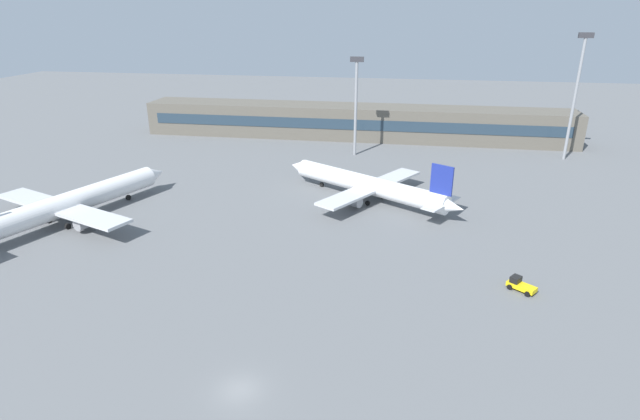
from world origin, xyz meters
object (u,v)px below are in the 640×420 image
at_px(airplane_near, 67,204).
at_px(baggage_tug_yellow, 520,285).
at_px(floodlight_tower_east, 576,90).
at_px(floodlight_tower_west, 356,99).
at_px(airplane_mid, 367,185).

xyz_separation_m(airplane_near, baggage_tug_yellow, (71.69, -11.07, -2.45)).
relative_size(baggage_tug_yellow, floodlight_tower_east, 0.13).
bearing_deg(baggage_tug_yellow, floodlight_tower_east, 71.19).
bearing_deg(airplane_near, floodlight_tower_east, 30.50).
bearing_deg(floodlight_tower_west, airplane_near, -130.51).
bearing_deg(floodlight_tower_east, floodlight_tower_west, -174.95).
distance_m(airplane_mid, floodlight_tower_east, 59.50).
bearing_deg(baggage_tug_yellow, airplane_near, 171.22).
relative_size(airplane_near, baggage_tug_yellow, 10.97).
bearing_deg(airplane_mid, airplane_near, -158.51).
relative_size(airplane_near, airplane_mid, 1.17).
bearing_deg(floodlight_tower_west, floodlight_tower_east, 5.05).
relative_size(floodlight_tower_west, floodlight_tower_east, 0.81).
distance_m(baggage_tug_yellow, floodlight_tower_east, 72.21).
height_order(floodlight_tower_west, floodlight_tower_east, floodlight_tower_east).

